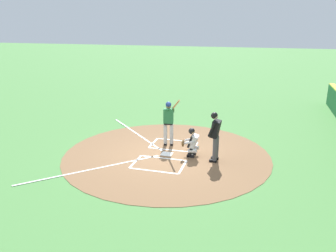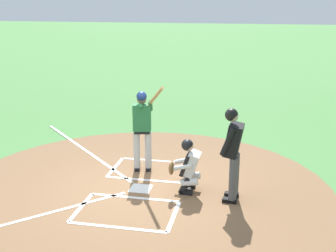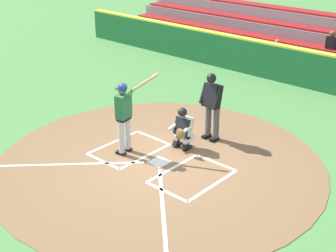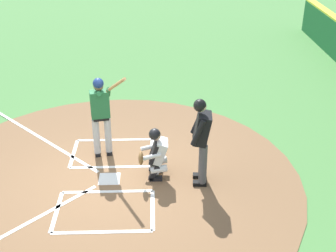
{
  "view_description": "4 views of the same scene",
  "coord_description": "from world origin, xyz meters",
  "px_view_note": "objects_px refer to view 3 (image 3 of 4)",
  "views": [
    {
      "loc": [
        -11.83,
        -3.44,
        4.95
      ],
      "look_at": [
        0.4,
        0.06,
        1.03
      ],
      "focal_mm": 36.19,
      "sensor_mm": 36.0,
      "label": 1
    },
    {
      "loc": [
        -8.18,
        -2.23,
        3.86
      ],
      "look_at": [
        0.56,
        -0.47,
        1.24
      ],
      "focal_mm": 47.08,
      "sensor_mm": 36.0,
      "label": 2
    },
    {
      "loc": [
        -7.09,
        7.58,
        5.61
      ],
      "look_at": [
        -0.13,
        -0.18,
        0.96
      ],
      "focal_mm": 51.54,
      "sensor_mm": 36.0,
      "label": 3
    },
    {
      "loc": [
        -7.85,
        -0.97,
        5.38
      ],
      "look_at": [
        0.45,
        -1.24,
        1.0
      ],
      "focal_mm": 48.31,
      "sensor_mm": 36.0,
      "label": 4
    }
  ],
  "objects_px": {
    "plate_umpire": "(212,102)",
    "baseball": "(182,146)",
    "batter": "(124,113)",
    "catcher": "(183,127)"
  },
  "relations": [
    {
      "from": "batter",
      "to": "catcher",
      "type": "relative_size",
      "value": 1.88
    },
    {
      "from": "plate_umpire",
      "to": "baseball",
      "type": "bearing_deg",
      "value": 73.25
    },
    {
      "from": "batter",
      "to": "baseball",
      "type": "height_order",
      "value": "batter"
    },
    {
      "from": "catcher",
      "to": "plate_umpire",
      "type": "relative_size",
      "value": 0.61
    },
    {
      "from": "batter",
      "to": "baseball",
      "type": "bearing_deg",
      "value": -125.23
    },
    {
      "from": "batter",
      "to": "plate_umpire",
      "type": "xyz_separation_m",
      "value": [
        -1.11,
        -2.08,
        -0.02
      ]
    },
    {
      "from": "catcher",
      "to": "batter",
      "type": "bearing_deg",
      "value": 52.58
    },
    {
      "from": "catcher",
      "to": "baseball",
      "type": "relative_size",
      "value": 15.27
    },
    {
      "from": "batter",
      "to": "plate_umpire",
      "type": "relative_size",
      "value": 1.14
    },
    {
      "from": "batter",
      "to": "catcher",
      "type": "bearing_deg",
      "value": -127.42
    }
  ]
}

